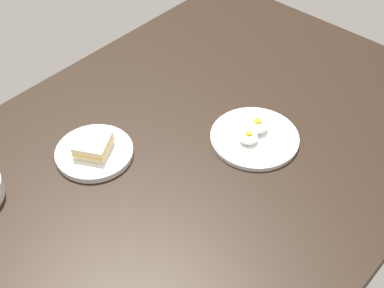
% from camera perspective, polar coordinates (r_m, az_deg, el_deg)
% --- Properties ---
extents(dining_table, '(1.34, 0.92, 0.04)m').
position_cam_1_polar(dining_table, '(1.22, -0.00, -1.34)').
color(dining_table, black).
rests_on(dining_table, ground).
extents(plate_eggs, '(0.20, 0.20, 0.05)m').
position_cam_1_polar(plate_eggs, '(1.23, 6.69, 0.84)').
color(plate_eggs, silver).
rests_on(plate_eggs, dining_table).
extents(plate_sandwich, '(0.17, 0.17, 0.05)m').
position_cam_1_polar(plate_sandwich, '(1.20, -10.43, -0.68)').
color(plate_sandwich, silver).
rests_on(plate_sandwich, dining_table).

